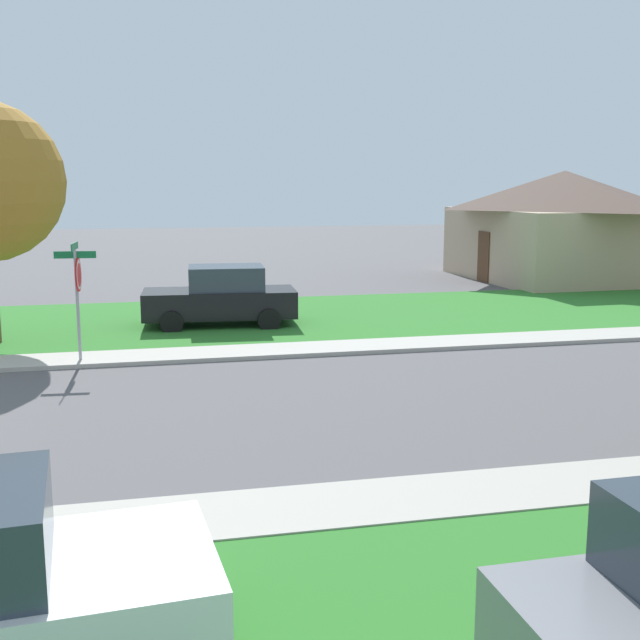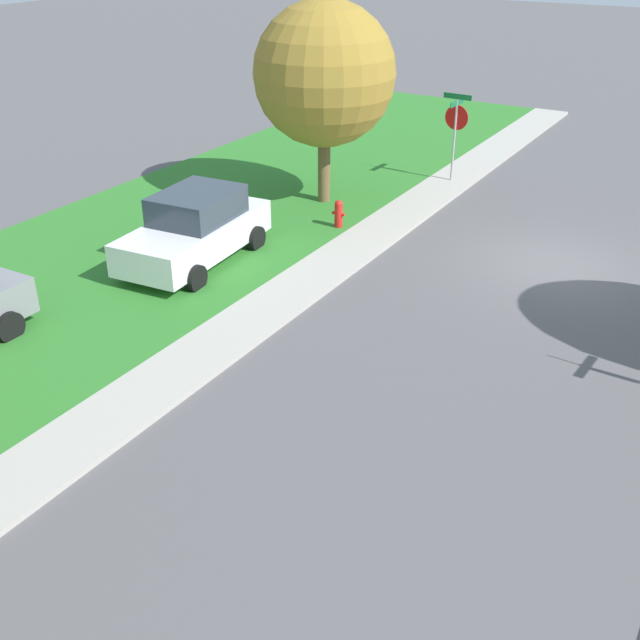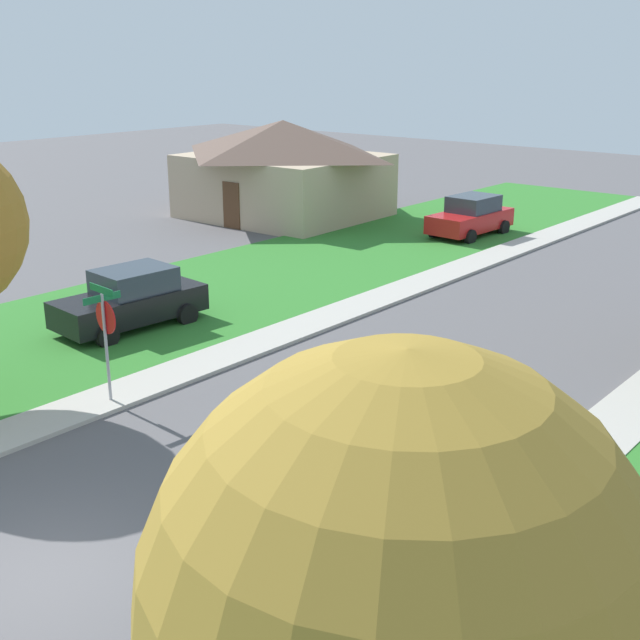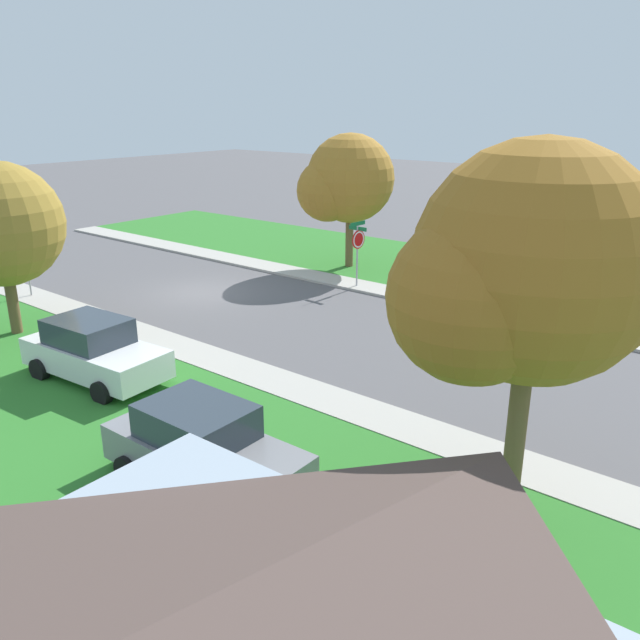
{
  "view_description": "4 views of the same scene",
  "coord_description": "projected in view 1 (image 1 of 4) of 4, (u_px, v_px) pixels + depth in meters",
  "views": [
    {
      "loc": [
        13.75,
        6.02,
        4.08
      ],
      "look_at": [
        -1.18,
        9.37,
        1.4
      ],
      "focal_mm": 43.94,
      "sensor_mm": 36.0,
      "label": 1
    },
    {
      "loc": [
        -3.9,
        17.76,
        7.67
      ],
      "look_at": [
        2.14,
        7.63,
        1.4
      ],
      "focal_mm": 43.43,
      "sensor_mm": 36.0,
      "label": 2
    },
    {
      "loc": [
        10.02,
        -5.3,
        7.55
      ],
      "look_at": [
        -2.06,
        8.96,
        1.4
      ],
      "focal_mm": 45.45,
      "sensor_mm": 36.0,
      "label": 3
    },
    {
      "loc": [
        16.49,
        19.33,
        7.33
      ],
      "look_at": [
        2.91,
        8.48,
        1.4
      ],
      "focal_mm": 35.84,
      "sensor_mm": 36.0,
      "label": 4
    }
  ],
  "objects": [
    {
      "name": "stop_sign_far_corner",
      "position": [
        78.0,
        282.0,
        17.6
      ],
      "size": [
        0.92,
        0.92,
        2.77
      ],
      "color": "#9E9EA3",
      "rests_on": "ground"
    },
    {
      "name": "car_black_behind_trees",
      "position": [
        221.0,
        297.0,
        22.33
      ],
      "size": [
        2.26,
        4.41,
        1.76
      ],
      "color": "black",
      "rests_on": "ground"
    },
    {
      "name": "sidewalk_east",
      "position": [
        602.0,
        482.0,
        10.68
      ],
      "size": [
        1.4,
        56.0,
        0.1
      ],
      "primitive_type": "cube",
      "color": "#ADA89E",
      "rests_on": "ground"
    },
    {
      "name": "lawn_west",
      "position": [
        345.0,
        315.0,
        24.23
      ],
      "size": [
        8.0,
        56.0,
        0.08
      ],
      "primitive_type": "cube",
      "color": "#2D7528",
      "rests_on": "ground"
    },
    {
      "name": "house_left_setback",
      "position": [
        563.0,
        224.0,
        33.24
      ],
      "size": [
        9.23,
        8.07,
        4.6
      ],
      "color": "tan",
      "rests_on": "ground"
    },
    {
      "name": "sidewalk_west",
      "position": [
        391.0,
        345.0,
        19.72
      ],
      "size": [
        1.4,
        56.0,
        0.1
      ],
      "primitive_type": "cube",
      "color": "#ADA89E",
      "rests_on": "ground"
    }
  ]
}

